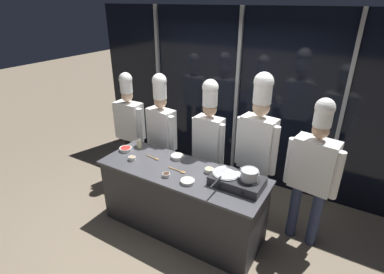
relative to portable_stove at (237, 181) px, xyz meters
name	(u,v)px	position (x,y,z in m)	size (l,w,h in m)	color
ground_plane	(182,227)	(-0.70, -0.06, -0.94)	(24.00, 24.00, 0.00)	#7F705B
window_wall_back	(238,99)	(-0.70, 1.59, 0.41)	(5.32, 0.09, 2.70)	black
demo_counter	(182,200)	(-0.70, -0.06, -0.50)	(2.11, 0.75, 0.89)	#2D2D30
portable_stove	(237,181)	(0.00, 0.00, 0.00)	(0.58, 0.37, 0.12)	#28282B
frying_pan	(226,172)	(-0.13, -0.01, 0.08)	(0.32, 0.55, 0.04)	#ADAFB5
stock_pot	(249,175)	(0.13, 0.00, 0.13)	(0.22, 0.19, 0.12)	#B7BABF
squeeze_bottle_oil	(139,143)	(-1.54, 0.16, 0.01)	(0.07, 0.07, 0.15)	beige
prep_bowl_mushrooms	(132,158)	(-1.39, -0.17, -0.03)	(0.10, 0.10, 0.05)	silver
prep_bowl_soy_glaze	(166,175)	(-0.78, -0.26, -0.03)	(0.09, 0.09, 0.04)	silver
prep_bowl_ginger	(209,170)	(-0.39, 0.08, -0.03)	(0.11, 0.11, 0.05)	silver
prep_bowl_noodles	(188,181)	(-0.50, -0.24, -0.03)	(0.16, 0.16, 0.04)	silver
prep_bowl_garlic	(177,157)	(-0.91, 0.17, -0.03)	(0.17, 0.17, 0.05)	silver
prep_bowl_bell_pepper	(126,149)	(-1.64, -0.01, -0.03)	(0.17, 0.17, 0.05)	silver
serving_spoon_slotted	(155,158)	(-1.16, 0.01, -0.05)	(0.22, 0.05, 0.02)	olive
serving_spoon_solid	(180,171)	(-0.70, -0.09, -0.05)	(0.26, 0.05, 0.02)	olive
chef_head	(129,121)	(-2.08, 0.57, 0.08)	(0.57, 0.23, 1.80)	#232326
chef_sous	(161,128)	(-1.43, 0.54, 0.13)	(0.54, 0.27, 1.87)	#2D3856
chef_line	(209,136)	(-0.66, 0.56, 0.17)	(0.49, 0.22, 1.88)	#2D3856
chef_pastry	(258,141)	(0.01, 0.55, 0.27)	(0.55, 0.27, 2.05)	#232326
chef_apprentice	(313,167)	(0.69, 0.56, 0.11)	(0.61, 0.30, 1.86)	#2D3856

